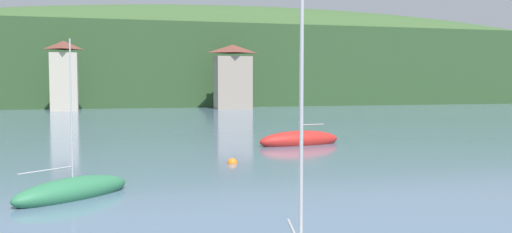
{
  "coord_description": "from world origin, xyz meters",
  "views": [
    {
      "loc": [
        -7.09,
        17.64,
        4.37
      ],
      "look_at": [
        0.0,
        43.64,
        2.7
      ],
      "focal_mm": 38.76,
      "sensor_mm": 36.0,
      "label": 1
    }
  ],
  "objects_px": {
    "shore_building_westcentral": "(64,77)",
    "shore_building_central": "(233,78)",
    "mooring_buoy_near": "(232,163)",
    "sailboat_mid_8": "(73,191)",
    "sailboat_far_3": "(299,140)"
  },
  "relations": [
    {
      "from": "shore_building_westcentral",
      "to": "mooring_buoy_near",
      "type": "relative_size",
      "value": 18.85
    },
    {
      "from": "sailboat_far_3",
      "to": "shore_building_central",
      "type": "bearing_deg",
      "value": -108.03
    },
    {
      "from": "shore_building_central",
      "to": "sailboat_far_3",
      "type": "height_order",
      "value": "shore_building_central"
    },
    {
      "from": "sailboat_mid_8",
      "to": "shore_building_central",
      "type": "bearing_deg",
      "value": 32.88
    },
    {
      "from": "sailboat_far_3",
      "to": "sailboat_mid_8",
      "type": "xyz_separation_m",
      "value": [
        -14.32,
        -14.49,
        -0.07
      ]
    },
    {
      "from": "sailboat_far_3",
      "to": "mooring_buoy_near",
      "type": "xyz_separation_m",
      "value": [
        -6.51,
        -7.44,
        -0.31
      ]
    },
    {
      "from": "shore_building_central",
      "to": "sailboat_mid_8",
      "type": "height_order",
      "value": "shore_building_central"
    },
    {
      "from": "shore_building_westcentral",
      "to": "sailboat_mid_8",
      "type": "xyz_separation_m",
      "value": [
        4.75,
        -66.53,
        -4.92
      ]
    },
    {
      "from": "shore_building_westcentral",
      "to": "shore_building_central",
      "type": "distance_m",
      "value": 26.2
    },
    {
      "from": "sailboat_far_3",
      "to": "shore_building_westcentral",
      "type": "bearing_deg",
      "value": -80.12
    },
    {
      "from": "shore_building_westcentral",
      "to": "sailboat_mid_8",
      "type": "height_order",
      "value": "shore_building_westcentral"
    },
    {
      "from": "shore_building_westcentral",
      "to": "sailboat_mid_8",
      "type": "distance_m",
      "value": 66.88
    },
    {
      "from": "shore_building_central",
      "to": "sailboat_mid_8",
      "type": "relative_size",
      "value": 1.67
    },
    {
      "from": "mooring_buoy_near",
      "to": "sailboat_mid_8",
      "type": "bearing_deg",
      "value": -137.93
    },
    {
      "from": "mooring_buoy_near",
      "to": "shore_building_westcentral",
      "type": "bearing_deg",
      "value": 101.92
    }
  ]
}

